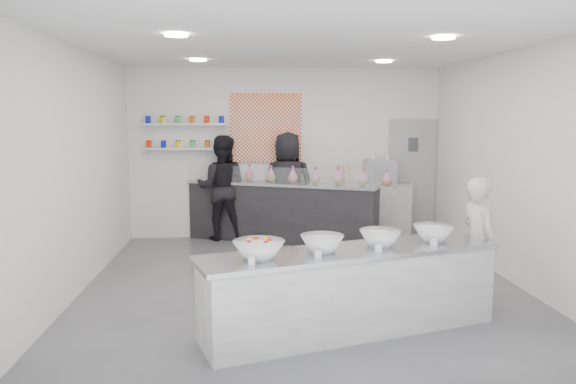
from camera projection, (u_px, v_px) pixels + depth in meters
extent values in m
plane|color=#515156|center=(302.00, 285.00, 7.23)|extent=(6.00, 6.00, 0.00)
plane|color=white|center=(303.00, 46.00, 6.82)|extent=(6.00, 6.00, 0.00)
plane|color=white|center=(286.00, 153.00, 9.99)|extent=(5.50, 0.00, 5.50)
plane|color=white|center=(78.00, 171.00, 6.82)|extent=(0.00, 6.00, 6.00)
plane|color=white|center=(514.00, 168.00, 7.22)|extent=(0.00, 6.00, 6.00)
cube|color=#9D9C99|center=(412.00, 178.00, 10.19)|extent=(0.88, 0.04, 2.10)
cube|color=#DD430C|center=(266.00, 128.00, 9.88)|extent=(1.25, 0.03, 1.20)
cube|color=silver|center=(186.00, 148.00, 9.75)|extent=(1.45, 0.22, 0.04)
cube|color=silver|center=(185.00, 124.00, 9.69)|extent=(1.45, 0.22, 0.04)
cylinder|color=white|center=(176.00, 35.00, 5.73)|extent=(0.24, 0.24, 0.02)
cylinder|color=white|center=(443.00, 38.00, 5.94)|extent=(0.24, 0.24, 0.02)
cylinder|color=white|center=(198.00, 60.00, 8.30)|extent=(0.24, 0.24, 0.02)
cylinder|color=white|center=(384.00, 62.00, 8.51)|extent=(0.24, 0.24, 0.02)
cube|color=#A3A39E|center=(351.00, 291.00, 5.62)|extent=(3.18, 1.63, 0.85)
cube|color=black|center=(282.00, 212.00, 9.69)|extent=(3.30, 1.88, 1.03)
cube|color=white|center=(276.00, 176.00, 9.33)|extent=(3.02, 1.32, 0.28)
cube|color=#A3A39E|center=(373.00, 210.00, 10.02)|extent=(1.32, 0.42, 0.98)
cube|color=#93969E|center=(380.00, 172.00, 9.93)|extent=(0.53, 0.37, 0.41)
imported|color=beige|center=(478.00, 243.00, 6.28)|extent=(0.46, 0.61, 1.49)
imported|color=black|center=(222.00, 188.00, 9.81)|extent=(0.96, 0.78, 1.83)
imported|color=black|center=(288.00, 186.00, 9.89)|extent=(0.95, 0.65, 1.89)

